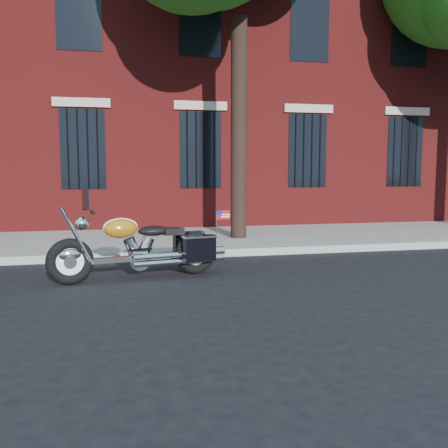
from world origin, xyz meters
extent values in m
plane|color=black|center=(0.00, 0.00, 0.00)|extent=(120.00, 120.00, 0.00)
cube|color=gray|center=(0.00, 1.38, 0.07)|extent=(40.00, 0.16, 0.15)
cube|color=gray|center=(0.00, 3.26, 0.07)|extent=(40.00, 3.60, 0.15)
cube|color=maroon|center=(0.00, 10.06, 6.00)|extent=(26.00, 10.00, 12.00)
cube|color=black|center=(0.00, 5.11, 2.20)|extent=(1.10, 0.14, 2.00)
cube|color=#B2A893|center=(0.00, 5.08, 3.35)|extent=(1.40, 0.20, 0.22)
cube|color=black|center=(0.00, 5.11, 5.60)|extent=(1.10, 0.14, 2.00)
cylinder|color=black|center=(0.00, 5.03, 2.20)|extent=(0.04, 0.04, 2.00)
cylinder|color=black|center=(0.50, 2.90, 2.50)|extent=(0.36, 0.36, 5.00)
torus|color=black|center=(-2.91, -0.51, 0.35)|extent=(0.71, 0.28, 0.69)
torus|color=black|center=(-0.98, -0.14, 0.35)|extent=(0.71, 0.28, 0.69)
cylinder|color=white|center=(-2.91, -0.51, 0.35)|extent=(0.52, 0.16, 0.52)
cylinder|color=white|center=(-0.98, -0.14, 0.35)|extent=(0.52, 0.16, 0.52)
ellipsoid|color=white|center=(-2.91, -0.51, 0.46)|extent=(0.38, 0.20, 0.20)
ellipsoid|color=#C47815|center=(-0.98, -0.14, 0.48)|extent=(0.39, 0.21, 0.20)
cube|color=white|center=(-1.94, -0.33, 0.33)|extent=(1.55, 0.40, 0.08)
cylinder|color=white|center=(-1.89, -0.32, 0.31)|extent=(0.36, 0.25, 0.33)
cylinder|color=white|center=(-1.35, -0.40, 0.32)|extent=(1.29, 0.34, 0.09)
ellipsoid|color=#C47815|center=(-2.17, -0.37, 0.81)|extent=(0.56, 0.39, 0.30)
ellipsoid|color=black|center=(-1.66, -0.27, 0.75)|extent=(0.55, 0.39, 0.16)
cube|color=black|center=(-1.06, 0.12, 0.47)|extent=(0.52, 0.26, 0.39)
cube|color=black|center=(-0.96, -0.41, 0.47)|extent=(0.52, 0.26, 0.39)
cylinder|color=white|center=(-2.62, -0.46, 1.10)|extent=(0.19, 0.80, 0.04)
sphere|color=white|center=(-2.73, -0.48, 0.91)|extent=(0.24, 0.24, 0.21)
cube|color=black|center=(-2.66, -0.47, 1.26)|extent=(0.12, 0.41, 0.29)
cube|color=red|center=(-0.57, -0.38, 0.98)|extent=(0.23, 0.06, 0.15)
camera|label=1|loc=(-2.23, -8.07, 1.72)|focal=40.00mm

